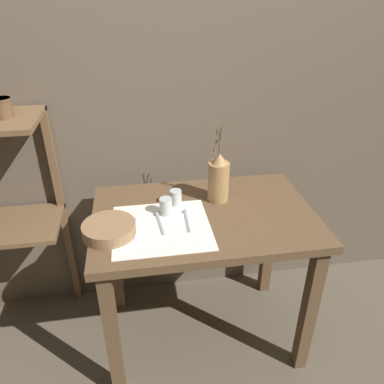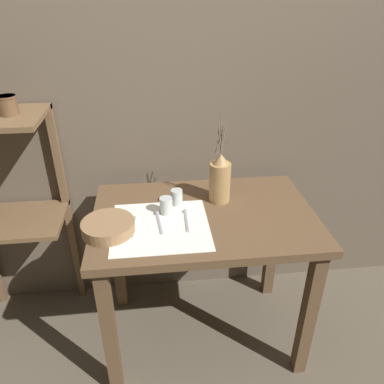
% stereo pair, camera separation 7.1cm
% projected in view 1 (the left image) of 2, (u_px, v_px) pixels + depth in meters
% --- Properties ---
extents(ground_plane, '(12.00, 12.00, 0.00)m').
position_uv_depth(ground_plane, '(202.00, 331.00, 2.14)').
color(ground_plane, brown).
extents(stone_wall_back, '(7.00, 0.06, 2.40)m').
position_uv_depth(stone_wall_back, '(189.00, 102.00, 1.94)').
color(stone_wall_back, brown).
rests_on(stone_wall_back, ground_plane).
extents(wooden_table, '(1.04, 0.68, 0.80)m').
position_uv_depth(wooden_table, '(204.00, 236.00, 1.81)').
color(wooden_table, brown).
rests_on(wooden_table, ground_plane).
extents(wooden_shelf_unit, '(0.52, 0.36, 1.23)m').
position_uv_depth(wooden_shelf_unit, '(0.00, 190.00, 1.81)').
color(wooden_shelf_unit, brown).
rests_on(wooden_shelf_unit, ground_plane).
extents(linen_cloth, '(0.43, 0.41, 0.00)m').
position_uv_depth(linen_cloth, '(162.00, 227.00, 1.65)').
color(linen_cloth, white).
rests_on(linen_cloth, wooden_table).
extents(pitcher_with_flowers, '(0.10, 0.10, 0.44)m').
position_uv_depth(pitcher_with_flowers, '(219.00, 179.00, 1.81)').
color(pitcher_with_flowers, '#A87F4C').
rests_on(pitcher_with_flowers, wooden_table).
extents(wooden_bowl, '(0.23, 0.23, 0.05)m').
position_uv_depth(wooden_bowl, '(109.00, 229.00, 1.59)').
color(wooden_bowl, '#8E6B47').
rests_on(wooden_bowl, wooden_table).
extents(glass_tumbler_near, '(0.06, 0.06, 0.08)m').
position_uv_depth(glass_tumbler_near, '(166.00, 206.00, 1.72)').
color(glass_tumbler_near, '#B7C1BC').
rests_on(glass_tumbler_near, wooden_table).
extents(glass_tumbler_far, '(0.06, 0.06, 0.08)m').
position_uv_depth(glass_tumbler_far, '(176.00, 198.00, 1.80)').
color(glass_tumbler_far, '#B7C1BC').
rests_on(glass_tumbler_far, wooden_table).
extents(knife_center, '(0.02, 0.16, 0.00)m').
position_uv_depth(knife_center, '(134.00, 228.00, 1.64)').
color(knife_center, '#939399').
rests_on(knife_center, wooden_table).
extents(spoon_inner, '(0.03, 0.18, 0.02)m').
position_uv_depth(spoon_inner, '(158.00, 218.00, 1.70)').
color(spoon_inner, '#939399').
rests_on(spoon_inner, wooden_table).
extents(spoon_outer, '(0.02, 0.18, 0.02)m').
position_uv_depth(spoon_outer, '(186.00, 215.00, 1.72)').
color(spoon_outer, '#939399').
rests_on(spoon_outer, wooden_table).
extents(metal_pot_small, '(0.09, 0.09, 0.08)m').
position_uv_depth(metal_pot_small, '(2.00, 107.00, 1.59)').
color(metal_pot_small, brown).
rests_on(metal_pot_small, wooden_shelf_unit).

